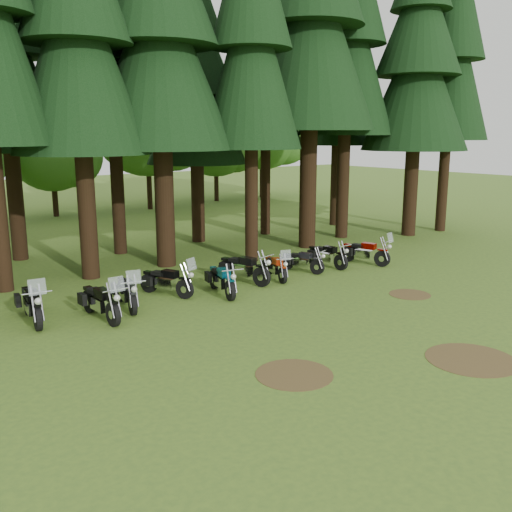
# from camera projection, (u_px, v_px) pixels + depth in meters

# --- Properties ---
(ground) EXTENTS (120.00, 120.00, 0.00)m
(ground) POSITION_uv_depth(u_px,v_px,m) (326.00, 325.00, 16.38)
(ground) COLOR #406122
(ground) RESTS_ON ground
(pine_front_4) EXTENTS (4.95, 4.95, 16.33)m
(pine_front_4) POSITION_uv_depth(u_px,v_px,m) (74.00, 3.00, 19.64)
(pine_front_4) COLOR black
(pine_front_4) RESTS_ON ground
(pine_front_5) EXTENTS (5.81, 5.81, 16.72)m
(pine_front_5) POSITION_uv_depth(u_px,v_px,m) (158.00, 9.00, 21.58)
(pine_front_5) COLOR black
(pine_front_5) RESTS_ON ground
(pine_front_6) EXTENTS (4.15, 4.15, 16.75)m
(pine_front_6) POSITION_uv_depth(u_px,v_px,m) (251.00, 13.00, 22.50)
(pine_front_6) COLOR black
(pine_front_6) RESTS_ON ground
(pine_front_8) EXTENTS (4.79, 4.79, 18.63)m
(pine_front_8) POSITION_uv_depth(u_px,v_px,m) (348.00, 12.00, 27.79)
(pine_front_8) COLOR black
(pine_front_8) RESTS_ON ground
(pine_front_9) EXTENTS (5.44, 5.44, 15.89)m
(pine_front_9) POSITION_uv_depth(u_px,v_px,m) (419.00, 50.00, 28.75)
(pine_front_9) COLOR black
(pine_front_9) RESTS_ON ground
(pine_front_10) EXTENTS (4.25, 4.25, 17.69)m
(pine_front_10) POSITION_uv_depth(u_px,v_px,m) (454.00, 32.00, 29.92)
(pine_front_10) COLOR black
(pine_front_10) RESTS_ON ground
(pine_back_2) EXTENTS (4.85, 4.85, 16.30)m
(pine_back_2) POSITION_uv_depth(u_px,v_px,m) (0.00, 22.00, 22.80)
(pine_back_2) COLOR black
(pine_back_2) RESTS_ON ground
(pine_back_3) EXTENTS (4.35, 4.35, 16.20)m
(pine_back_3) POSITION_uv_depth(u_px,v_px,m) (109.00, 29.00, 24.08)
(pine_back_3) COLOR black
(pine_back_3) RESTS_ON ground
(pine_back_4) EXTENTS (4.94, 4.94, 13.78)m
(pine_back_4) POSITION_uv_depth(u_px,v_px,m) (195.00, 72.00, 27.27)
(pine_back_4) COLOR black
(pine_back_4) RESTS_ON ground
(pine_back_5) EXTENTS (3.94, 3.94, 16.33)m
(pine_back_5) POSITION_uv_depth(u_px,v_px,m) (266.00, 45.00, 29.06)
(pine_back_5) COLOR black
(pine_back_5) RESTS_ON ground
(pine_back_6) EXTENTS (4.59, 4.59, 16.58)m
(pine_back_6) POSITION_uv_depth(u_px,v_px,m) (340.00, 51.00, 32.15)
(pine_back_6) COLOR black
(pine_back_6) RESTS_ON ground
(decid_4) EXTENTS (5.93, 5.76, 7.41)m
(decid_4) POSITION_uv_depth(u_px,v_px,m) (56.00, 149.00, 36.71)
(decid_4) COLOR black
(decid_4) RESTS_ON ground
(decid_5) EXTENTS (8.45, 8.21, 10.56)m
(decid_5) POSITION_uv_depth(u_px,v_px,m) (153.00, 121.00, 39.87)
(decid_5) COLOR black
(decid_5) RESTS_ON ground
(decid_6) EXTENTS (7.06, 6.86, 8.82)m
(decid_6) POSITION_uv_depth(u_px,v_px,m) (220.00, 135.00, 45.02)
(decid_6) COLOR black
(decid_6) RESTS_ON ground
(decid_7) EXTENTS (8.44, 8.20, 10.55)m
(decid_7) POSITION_uv_depth(u_px,v_px,m) (267.00, 123.00, 47.43)
(decid_7) COLOR black
(decid_7) RESTS_ON ground
(dirt_patch_0) EXTENTS (1.80, 1.80, 0.01)m
(dirt_patch_0) POSITION_uv_depth(u_px,v_px,m) (294.00, 374.00, 13.03)
(dirt_patch_0) COLOR #4C3D1E
(dirt_patch_0) RESTS_ON ground
(dirt_patch_1) EXTENTS (1.40, 1.40, 0.01)m
(dirt_patch_1) POSITION_uv_depth(u_px,v_px,m) (410.00, 294.00, 19.46)
(dirt_patch_1) COLOR #4C3D1E
(dirt_patch_1) RESTS_ON ground
(dirt_patch_2) EXTENTS (2.20, 2.20, 0.01)m
(dirt_patch_2) POSITION_uv_depth(u_px,v_px,m) (471.00, 359.00, 13.89)
(dirt_patch_2) COLOR #4C3D1E
(dirt_patch_2) RESTS_ON ground
(motorcycle_0) EXTENTS (0.63, 2.49, 1.56)m
(motorcycle_0) POSITION_uv_depth(u_px,v_px,m) (32.00, 305.00, 16.52)
(motorcycle_0) COLOR black
(motorcycle_0) RESTS_ON ground
(motorcycle_1) EXTENTS (0.45, 2.41, 1.52)m
(motorcycle_1) POSITION_uv_depth(u_px,v_px,m) (101.00, 303.00, 16.79)
(motorcycle_1) COLOR black
(motorcycle_1) RESTS_ON ground
(motorcycle_2) EXTENTS (0.81, 2.32, 1.46)m
(motorcycle_2) POSITION_uv_depth(u_px,v_px,m) (127.00, 293.00, 17.88)
(motorcycle_2) COLOR black
(motorcycle_2) RESTS_ON ground
(motorcycle_3) EXTENTS (1.09, 2.18, 1.42)m
(motorcycle_3) POSITION_uv_depth(u_px,v_px,m) (167.00, 282.00, 19.25)
(motorcycle_3) COLOR black
(motorcycle_3) RESTS_ON ground
(motorcycle_4) EXTENTS (0.70, 2.25, 0.93)m
(motorcycle_4) POSITION_uv_depth(u_px,v_px,m) (222.00, 281.00, 19.39)
(motorcycle_4) COLOR black
(motorcycle_4) RESTS_ON ground
(motorcycle_5) EXTENTS (0.70, 2.39, 0.99)m
(motorcycle_5) POSITION_uv_depth(u_px,v_px,m) (243.00, 270.00, 20.88)
(motorcycle_5) COLOR black
(motorcycle_5) RESTS_ON ground
(motorcycle_6) EXTENTS (0.89, 2.04, 1.30)m
(motorcycle_6) POSITION_uv_depth(u_px,v_px,m) (276.00, 268.00, 21.45)
(motorcycle_6) COLOR black
(motorcycle_6) RESTS_ON ground
(motorcycle_7) EXTENTS (0.75, 1.91, 0.80)m
(motorcycle_7) POSITION_uv_depth(u_px,v_px,m) (302.00, 262.00, 22.52)
(motorcycle_7) COLOR black
(motorcycle_7) RESTS_ON ground
(motorcycle_8) EXTENTS (0.35, 2.17, 0.88)m
(motorcycle_8) POSITION_uv_depth(u_px,v_px,m) (327.00, 256.00, 23.38)
(motorcycle_8) COLOR black
(motorcycle_8) RESTS_ON ground
(motorcycle_9) EXTENTS (0.91, 2.29, 1.46)m
(motorcycle_9) POSITION_uv_depth(u_px,v_px,m) (365.00, 253.00, 23.86)
(motorcycle_9) COLOR black
(motorcycle_9) RESTS_ON ground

